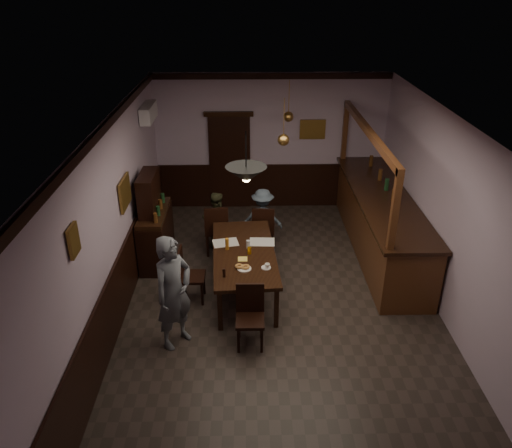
{
  "coord_description": "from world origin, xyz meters",
  "views": [
    {
      "loc": [
        -0.51,
        -6.51,
        4.83
      ],
      "look_at": [
        -0.38,
        0.75,
        1.15
      ],
      "focal_mm": 35.0,
      "sensor_mm": 36.0,
      "label": 1
    }
  ],
  "objects_px": {
    "person_standing": "(174,293)",
    "soda_can": "(249,251)",
    "coffee_cup": "(267,266)",
    "chair_near": "(250,313)",
    "person_seated_right": "(263,218)",
    "bar_counter": "(380,221)",
    "dining_table": "(244,255)",
    "pendant_brass_mid": "(283,140)",
    "chair_far_right": "(263,227)",
    "person_seated_left": "(216,220)",
    "chair_far_left": "(216,228)",
    "chair_side": "(187,273)",
    "pendant_iron": "(246,174)",
    "pendant_brass_far": "(288,117)",
    "sideboard": "(154,227)"
  },
  "relations": [
    {
      "from": "person_seated_right",
      "to": "coffee_cup",
      "type": "height_order",
      "value": "person_seated_right"
    },
    {
      "from": "person_standing",
      "to": "pendant_brass_mid",
      "type": "relative_size",
      "value": 2.12
    },
    {
      "from": "pendant_brass_mid",
      "to": "chair_far_right",
      "type": "bearing_deg",
      "value": 144.03
    },
    {
      "from": "chair_near",
      "to": "coffee_cup",
      "type": "relative_size",
      "value": 11.62
    },
    {
      "from": "person_standing",
      "to": "person_seated_left",
      "type": "xyz_separation_m",
      "value": [
        0.43,
        2.83,
        -0.29
      ]
    },
    {
      "from": "chair_far_left",
      "to": "chair_near",
      "type": "relative_size",
      "value": 1.09
    },
    {
      "from": "chair_near",
      "to": "chair_side",
      "type": "relative_size",
      "value": 1.01
    },
    {
      "from": "person_standing",
      "to": "coffee_cup",
      "type": "bearing_deg",
      "value": -19.68
    },
    {
      "from": "pendant_iron",
      "to": "chair_side",
      "type": "bearing_deg",
      "value": 150.33
    },
    {
      "from": "person_standing",
      "to": "chair_near",
      "type": "bearing_deg",
      "value": -50.44
    },
    {
      "from": "dining_table",
      "to": "pendant_brass_mid",
      "type": "relative_size",
      "value": 2.79
    },
    {
      "from": "bar_counter",
      "to": "person_standing",
      "type": "bearing_deg",
      "value": -142.94
    },
    {
      "from": "pendant_brass_far",
      "to": "person_seated_right",
      "type": "bearing_deg",
      "value": -117.79
    },
    {
      "from": "coffee_cup",
      "to": "chair_far_right",
      "type": "bearing_deg",
      "value": 86.47
    },
    {
      "from": "coffee_cup",
      "to": "pendant_brass_mid",
      "type": "xyz_separation_m",
      "value": [
        0.32,
        1.6,
        1.5
      ]
    },
    {
      "from": "person_standing",
      "to": "soda_can",
      "type": "distance_m",
      "value": 1.63
    },
    {
      "from": "chair_far_left",
      "to": "person_standing",
      "type": "height_order",
      "value": "person_standing"
    },
    {
      "from": "person_seated_left",
      "to": "soda_can",
      "type": "xyz_separation_m",
      "value": [
        0.63,
        -1.6,
        0.24
      ]
    },
    {
      "from": "dining_table",
      "to": "person_seated_right",
      "type": "xyz_separation_m",
      "value": [
        0.35,
        1.57,
        -0.1
      ]
    },
    {
      "from": "coffee_cup",
      "to": "soda_can",
      "type": "xyz_separation_m",
      "value": [
        -0.27,
        0.46,
        0.01
      ]
    },
    {
      "from": "dining_table",
      "to": "chair_far_right",
      "type": "relative_size",
      "value": 2.35
    },
    {
      "from": "person_seated_right",
      "to": "pendant_iron",
      "type": "bearing_deg",
      "value": 92.14
    },
    {
      "from": "coffee_cup",
      "to": "chair_near",
      "type": "bearing_deg",
      "value": -112.66
    },
    {
      "from": "chair_far_right",
      "to": "person_seated_left",
      "type": "xyz_separation_m",
      "value": [
        -0.9,
        0.22,
        0.05
      ]
    },
    {
      "from": "bar_counter",
      "to": "chair_near",
      "type": "bearing_deg",
      "value": -132.8
    },
    {
      "from": "chair_far_right",
      "to": "person_seated_right",
      "type": "bearing_deg",
      "value": -84.2
    },
    {
      "from": "person_seated_right",
      "to": "coffee_cup",
      "type": "xyz_separation_m",
      "value": [
        0.01,
        -2.11,
        0.21
      ]
    },
    {
      "from": "chair_far_left",
      "to": "person_seated_right",
      "type": "xyz_separation_m",
      "value": [
        0.88,
        0.34,
        0.03
      ]
    },
    {
      "from": "chair_side",
      "to": "pendant_brass_far",
      "type": "height_order",
      "value": "pendant_brass_far"
    },
    {
      "from": "sideboard",
      "to": "bar_counter",
      "type": "bearing_deg",
      "value": 4.51
    },
    {
      "from": "dining_table",
      "to": "bar_counter",
      "type": "xyz_separation_m",
      "value": [
        2.57,
        1.36,
        -0.07
      ]
    },
    {
      "from": "chair_far_left",
      "to": "person_seated_left",
      "type": "distance_m",
      "value": 0.28
    },
    {
      "from": "dining_table",
      "to": "chair_far_left",
      "type": "xyz_separation_m",
      "value": [
        -0.52,
        1.24,
        -0.13
      ]
    },
    {
      "from": "bar_counter",
      "to": "pendant_brass_mid",
      "type": "distance_m",
      "value": 2.55
    },
    {
      "from": "chair_near",
      "to": "bar_counter",
      "type": "distance_m",
      "value": 3.66
    },
    {
      "from": "chair_near",
      "to": "coffee_cup",
      "type": "height_order",
      "value": "chair_near"
    },
    {
      "from": "person_seated_left",
      "to": "pendant_brass_far",
      "type": "height_order",
      "value": "pendant_brass_far"
    },
    {
      "from": "person_seated_right",
      "to": "dining_table",
      "type": "bearing_deg",
      "value": 86.79
    },
    {
      "from": "chair_side",
      "to": "pendant_iron",
      "type": "bearing_deg",
      "value": -118.37
    },
    {
      "from": "chair_side",
      "to": "soda_can",
      "type": "height_order",
      "value": "chair_side"
    },
    {
      "from": "chair_near",
      "to": "soda_can",
      "type": "bearing_deg",
      "value": 90.6
    },
    {
      "from": "person_seated_left",
      "to": "sideboard",
      "type": "distance_m",
      "value": 1.2
    },
    {
      "from": "person_seated_left",
      "to": "pendant_iron",
      "type": "distance_m",
      "value": 3.01
    },
    {
      "from": "person_standing",
      "to": "person_seated_right",
      "type": "bearing_deg",
      "value": 15.37
    },
    {
      "from": "chair_side",
      "to": "pendant_brass_mid",
      "type": "distance_m",
      "value": 2.73
    },
    {
      "from": "chair_far_left",
      "to": "soda_can",
      "type": "bearing_deg",
      "value": 108.58
    },
    {
      "from": "dining_table",
      "to": "chair_far_left",
      "type": "relative_size",
      "value": 2.23
    },
    {
      "from": "chair_far_left",
      "to": "chair_side",
      "type": "height_order",
      "value": "chair_far_left"
    },
    {
      "from": "person_seated_right",
      "to": "bar_counter",
      "type": "distance_m",
      "value": 2.23
    },
    {
      "from": "coffee_cup",
      "to": "pendant_brass_mid",
      "type": "distance_m",
      "value": 2.21
    }
  ]
}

